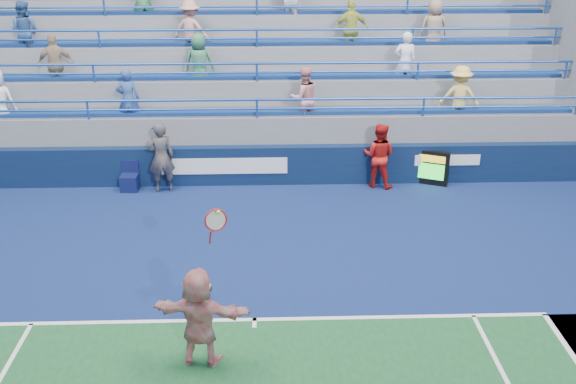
{
  "coord_description": "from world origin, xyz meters",
  "views": [
    {
      "loc": [
        0.31,
        -9.94,
        6.99
      ],
      "look_at": [
        0.7,
        2.5,
        1.5
      ],
      "focal_mm": 40.0,
      "sensor_mm": 36.0,
      "label": 1
    }
  ],
  "objects_px": {
    "judge_chair": "(130,181)",
    "ball_girl": "(379,156)",
    "tennis_player": "(199,317)",
    "serve_speed_board": "(423,167)",
    "line_judge": "(161,157)"
  },
  "relations": [
    {
      "from": "serve_speed_board",
      "to": "judge_chair",
      "type": "height_order",
      "value": "serve_speed_board"
    },
    {
      "from": "serve_speed_board",
      "to": "judge_chair",
      "type": "xyz_separation_m",
      "value": [
        -8.02,
        -0.24,
        -0.23
      ]
    },
    {
      "from": "serve_speed_board",
      "to": "tennis_player",
      "type": "relative_size",
      "value": 0.48
    },
    {
      "from": "tennis_player",
      "to": "line_judge",
      "type": "relative_size",
      "value": 1.46
    },
    {
      "from": "line_judge",
      "to": "tennis_player",
      "type": "bearing_deg",
      "value": 88.64
    },
    {
      "from": "line_judge",
      "to": "judge_chair",
      "type": "bearing_deg",
      "value": -19.29
    },
    {
      "from": "serve_speed_board",
      "to": "line_judge",
      "type": "relative_size",
      "value": 0.7
    },
    {
      "from": "ball_girl",
      "to": "tennis_player",
      "type": "bearing_deg",
      "value": 82.22
    },
    {
      "from": "ball_girl",
      "to": "line_judge",
      "type": "bearing_deg",
      "value": 22.95
    },
    {
      "from": "judge_chair",
      "to": "ball_girl",
      "type": "relative_size",
      "value": 0.45
    },
    {
      "from": "judge_chair",
      "to": "ball_girl",
      "type": "height_order",
      "value": "ball_girl"
    },
    {
      "from": "judge_chair",
      "to": "line_judge",
      "type": "bearing_deg",
      "value": -4.73
    },
    {
      "from": "judge_chair",
      "to": "tennis_player",
      "type": "height_order",
      "value": "tennis_player"
    },
    {
      "from": "serve_speed_board",
      "to": "line_judge",
      "type": "xyz_separation_m",
      "value": [
        -7.11,
        -0.31,
        0.48
      ]
    },
    {
      "from": "serve_speed_board",
      "to": "judge_chair",
      "type": "relative_size",
      "value": 1.69
    }
  ]
}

